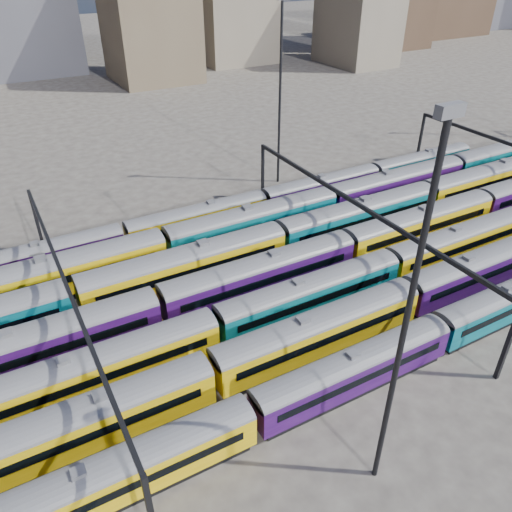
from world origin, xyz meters
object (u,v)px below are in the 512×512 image
rake_1 (408,294)px  rake_2 (390,263)px  rake_0 (354,367)px  mast_2 (407,318)px

rake_1 → rake_2: size_ratio=1.02×
rake_0 → rake_1: size_ratio=1.05×
rake_0 → mast_2: bearing=-116.6°
rake_1 → rake_2: rake_1 is taller
rake_2 → mast_2: mast_2 is taller
mast_2 → rake_2: bearing=46.3°
rake_2 → mast_2: (-16.26, -17.00, 11.35)m
rake_1 → rake_2: (2.29, 5.00, -0.06)m
mast_2 → rake_0: bearing=63.4°
rake_1 → mast_2: size_ratio=4.86×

